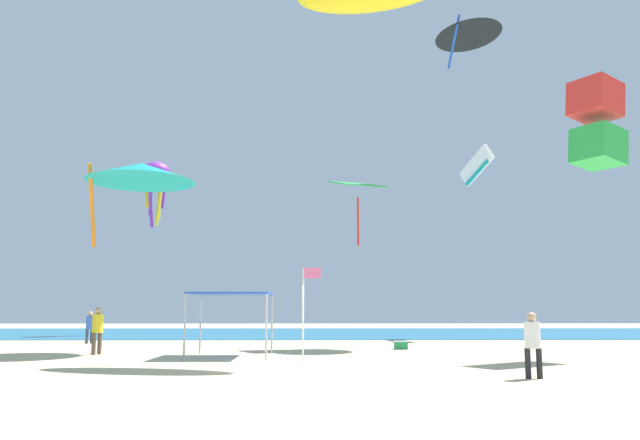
{
  "coord_description": "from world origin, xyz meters",
  "views": [
    {
      "loc": [
        0.83,
        -19.73,
        1.73
      ],
      "look_at": [
        1.22,
        9.39,
        5.82
      ],
      "focal_mm": 35.49,
      "sensor_mm": 36.0,
      "label": 1
    }
  ],
  "objects": [
    {
      "name": "ground",
      "position": [
        0.0,
        0.0,
        -0.05
      ],
      "size": [
        110.0,
        110.0,
        0.1
      ],
      "primitive_type": "cube",
      "color": "#D1BA8C"
    },
    {
      "name": "ocean_strip",
      "position": [
        0.0,
        25.99,
        0.01
      ],
      "size": [
        110.0,
        20.64,
        0.03
      ],
      "primitive_type": "cube",
      "color": "#1E6B93",
      "rests_on": "ground"
    },
    {
      "name": "canopy_tent",
      "position": [
        -2.1,
        3.71,
        2.19
      ],
      "size": [
        2.85,
        3.16,
        2.3
      ],
      "color": "#B2B2B7",
      "rests_on": "ground"
    },
    {
      "name": "person_near_tent",
      "position": [
        -10.3,
        12.55,
        0.94
      ],
      "size": [
        0.38,
        0.38,
        1.6
      ],
      "rotation": [
        0.0,
        0.0,
        0.98
      ],
      "color": "#33384C",
      "rests_on": "ground"
    },
    {
      "name": "person_leftmost",
      "position": [
        -7.35,
        4.86,
        1.05
      ],
      "size": [
        0.42,
        0.45,
        1.78
      ],
      "rotation": [
        0.0,
        0.0,
        1.17
      ],
      "color": "brown",
      "rests_on": "ground"
    },
    {
      "name": "person_central",
      "position": [
        6.38,
        -3.71,
        0.96
      ],
      "size": [
        0.44,
        0.39,
        1.64
      ],
      "rotation": [
        0.0,
        0.0,
        3.2
      ],
      "color": "black",
      "rests_on": "ground"
    },
    {
      "name": "banner_flag",
      "position": [
        0.64,
        1.17,
        1.89
      ],
      "size": [
        0.61,
        0.06,
        3.07
      ],
      "color": "silver",
      "rests_on": "ground"
    },
    {
      "name": "cooler_box",
      "position": [
        4.67,
        7.8,
        0.18
      ],
      "size": [
        0.57,
        0.37,
        0.35
      ],
      "color": "#1E8C4C",
      "rests_on": "ground"
    },
    {
      "name": "kite_delta_black",
      "position": [
        9.07,
        11.89,
        16.33
      ],
      "size": [
        4.99,
        4.99,
        3.03
      ],
      "rotation": [
        0.0,
        0.0,
        0.83
      ],
      "color": "black"
    },
    {
      "name": "kite_octopus_purple",
      "position": [
        -9.94,
        23.22,
        10.87
      ],
      "size": [
        2.31,
        2.31,
        4.52
      ],
      "rotation": [
        0.0,
        0.0,
        0.24
      ],
      "color": "purple"
    },
    {
      "name": "kite_parafoil_white",
      "position": [
        10.93,
        17.98,
        10.38
      ],
      "size": [
        1.41,
        3.29,
        2.09
      ],
      "rotation": [
        0.0,
        0.0,
        1.83
      ],
      "color": "white"
    },
    {
      "name": "kite_diamond_green",
      "position": [
        2.98,
        9.12,
        7.31
      ],
      "size": [
        2.7,
        2.67,
        3.16
      ],
      "rotation": [
        0.0,
        0.0,
        3.48
      ],
      "color": "green"
    },
    {
      "name": "kite_box_red",
      "position": [
        11.52,
        3.08,
        8.62
      ],
      "size": [
        2.18,
        2.14,
        3.32
      ],
      "rotation": [
        0.0,
        0.0,
        2.13
      ],
      "color": "red"
    },
    {
      "name": "kite_delta_teal",
      "position": [
        -6.27,
        6.08,
        7.33
      ],
      "size": [
        4.86,
        4.87,
        3.51
      ],
      "rotation": [
        0.0,
        0.0,
        0.09
      ],
      "color": "teal"
    }
  ]
}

